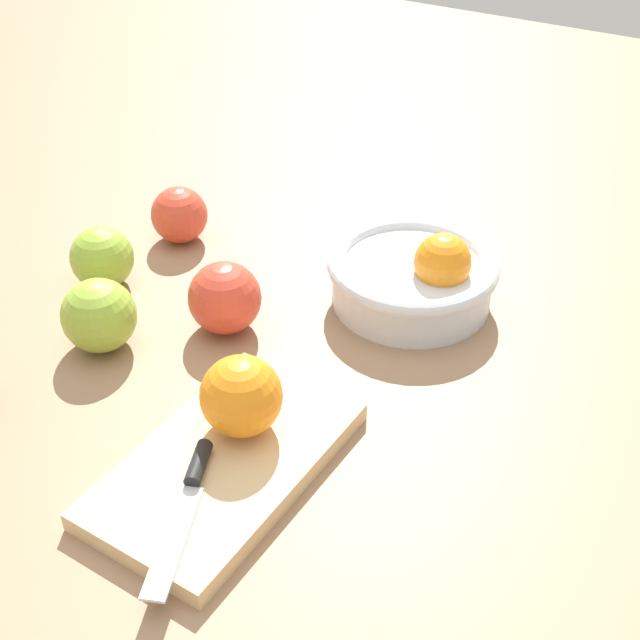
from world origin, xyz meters
name	(u,v)px	position (x,y,z in m)	size (l,w,h in m)	color
ground_plane	(239,371)	(0.00, 0.00, 0.00)	(2.40, 2.40, 0.00)	#997556
bowl	(415,276)	(-0.19, 0.10, 0.03)	(0.19, 0.19, 0.09)	silver
cutting_board	(225,463)	(0.12, 0.07, 0.01)	(0.25, 0.14, 0.02)	#DBB77F
orange_on_board	(241,396)	(0.08, 0.06, 0.06)	(0.07, 0.07, 0.07)	orange
knife	(188,495)	(0.17, 0.07, 0.02)	(0.15, 0.07, 0.01)	silver
apple_front_right	(99,315)	(0.03, -0.14, 0.04)	(0.08, 0.08, 0.08)	#8EB738
apple_front_left	(225,298)	(-0.05, -0.05, 0.04)	(0.08, 0.08, 0.08)	#D6422D
apple_front_left_2	(179,215)	(-0.18, -0.20, 0.03)	(0.07, 0.07, 0.07)	#D6422D
apple_front_left_3	(102,258)	(-0.05, -0.22, 0.04)	(0.07, 0.07, 0.07)	#8EB738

